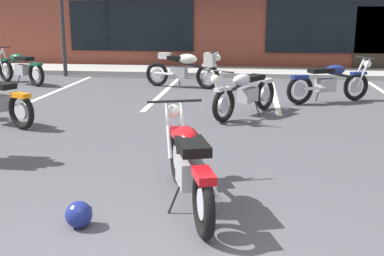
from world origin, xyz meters
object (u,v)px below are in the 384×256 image
helmet_on_pavement (79,214)px  motorcycle_silver_naked (245,92)px  motorcycle_foreground_classic (188,164)px  motorcycle_blue_standard (330,82)px  motorcycle_black_cruiser (20,67)px  motorcycle_green_cafe_racer (186,68)px

helmet_on_pavement → motorcycle_silver_naked: bearing=74.1°
motorcycle_foreground_classic → motorcycle_blue_standard: 6.52m
motorcycle_foreground_classic → motorcycle_black_cruiser: (-5.73, 7.77, 0.00)m
motorcycle_black_cruiser → motorcycle_blue_standard: size_ratio=0.97×
motorcycle_silver_naked → motorcycle_black_cruiser: bearing=152.1°
motorcycle_green_cafe_racer → helmet_on_pavement: motorcycle_green_cafe_racer is taller
motorcycle_blue_standard → motorcycle_green_cafe_racer: bearing=154.9°
motorcycle_silver_naked → helmet_on_pavement: 5.34m
motorcycle_silver_naked → motorcycle_green_cafe_racer: size_ratio=0.89×
motorcycle_blue_standard → motorcycle_green_cafe_racer: 3.79m
motorcycle_black_cruiser → motorcycle_silver_naked: (6.23, -3.30, 0.00)m
motorcycle_green_cafe_racer → motorcycle_black_cruiser: bearing=179.1°
motorcycle_foreground_classic → motorcycle_blue_standard: same height
helmet_on_pavement → motorcycle_foreground_classic: bearing=34.3°
motorcycle_black_cruiser → motorcycle_green_cafe_racer: (4.63, -0.08, 0.07)m
motorcycle_silver_naked → helmet_on_pavement: motorcycle_silver_naked is taller
motorcycle_blue_standard → helmet_on_pavement: (-3.30, -6.74, -0.33)m
motorcycle_blue_standard → helmet_on_pavement: motorcycle_blue_standard is taller
motorcycle_foreground_classic → motorcycle_green_cafe_racer: size_ratio=0.98×
motorcycle_blue_standard → helmet_on_pavement: bearing=-116.1°
motorcycle_foreground_classic → motorcycle_green_cafe_racer: (-1.10, 7.70, 0.07)m
motorcycle_foreground_classic → helmet_on_pavement: size_ratio=7.85×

